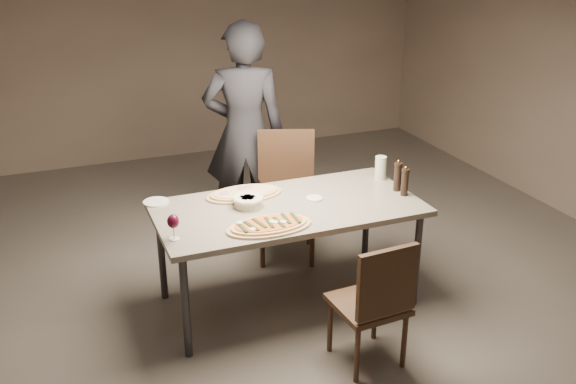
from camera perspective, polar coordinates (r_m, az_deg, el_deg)
name	(u,v)px	position (r m, az deg, el deg)	size (l,w,h in m)	color
room	(288,113)	(4.14, 0.00, 7.05)	(7.00, 7.00, 7.00)	#58534C
dining_table	(288,213)	(4.38, 0.00, -1.90)	(1.80, 0.90, 0.75)	gray
zucchini_pizza	(269,225)	(4.04, -1.69, -2.98)	(0.56, 0.31, 0.05)	tan
ham_pizza	(244,193)	(4.53, -3.90, -0.12)	(0.55, 0.30, 0.04)	tan
bread_basket	(248,200)	(4.34, -3.60, -0.75)	(0.21, 0.21, 0.08)	beige
oil_dish	(314,198)	(4.46, 2.34, -0.57)	(0.12, 0.12, 0.01)	white
pepper_mill_left	(398,176)	(4.64, 9.73, 1.40)	(0.06, 0.06, 0.23)	black
pepper_mill_right	(405,182)	(4.57, 10.35, 0.91)	(0.06, 0.06, 0.22)	black
carafe	(381,168)	(4.85, 8.23, 2.14)	(0.08, 0.08, 0.18)	silver
wine_glass	(173,222)	(3.91, -10.17, -2.66)	(0.07, 0.07, 0.16)	silver
side_plate	(156,202)	(4.50, -11.65, -0.87)	(0.18, 0.18, 0.01)	white
chair_near	(376,299)	(3.86, 7.82, -9.39)	(0.43, 0.43, 0.85)	#3D2719
chair_far	(286,187)	(5.16, -0.15, 0.43)	(0.61, 0.61, 1.01)	#3D2719
diner	(244,134)	(5.32, -3.90, 5.17)	(0.68, 0.44, 1.85)	black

